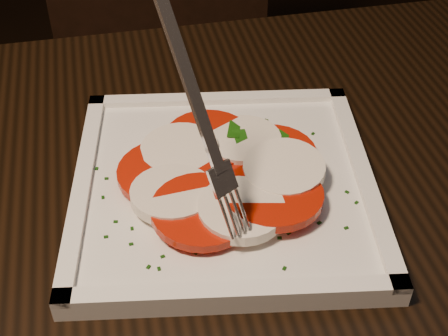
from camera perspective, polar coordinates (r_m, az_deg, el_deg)
name	(u,v)px	position (r m, az deg, el deg)	size (l,w,h in m)	color
table	(340,312)	(0.61, 10.52, -12.84)	(1.28, 0.93, 0.75)	black
chair	(164,55)	(1.19, -5.53, 10.25)	(0.50, 0.50, 0.93)	black
plate	(224,187)	(0.56, 0.00, -1.74)	(0.26, 0.26, 0.01)	white
caprese_salad	(224,172)	(0.55, 0.00, -0.41)	(0.22, 0.21, 0.03)	#BA1304
fork	(191,112)	(0.45, -3.00, 5.16)	(0.04, 0.09, 0.17)	white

